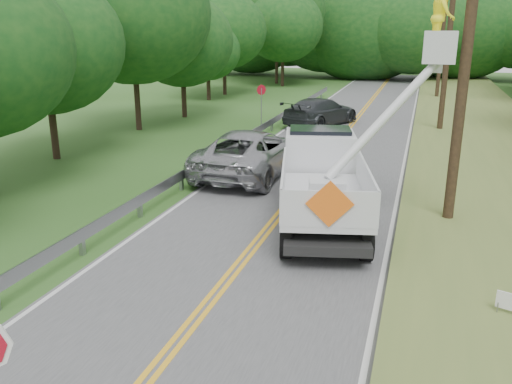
% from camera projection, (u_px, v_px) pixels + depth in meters
% --- Properties ---
extents(ground, '(140.00, 140.00, 0.00)m').
position_uv_depth(ground, '(150.00, 377.00, 8.95)').
color(ground, '#254E15').
rests_on(ground, ground).
extents(road, '(7.20, 96.00, 0.03)m').
position_uv_depth(road, '(314.00, 171.00, 21.69)').
color(road, '#505153').
rests_on(road, ground).
extents(guardrail, '(0.18, 48.00, 0.77)m').
position_uv_depth(guardrail, '(230.00, 147.00, 23.50)').
color(guardrail, gray).
rests_on(guardrail, ground).
extents(utility_poles, '(1.60, 43.30, 10.00)m').
position_uv_depth(utility_poles, '(455.00, 37.00, 21.43)').
color(utility_poles, black).
rests_on(utility_poles, ground).
extents(tall_grass_verge, '(7.00, 96.00, 0.30)m').
position_uv_depth(tall_grass_verge, '(503.00, 183.00, 19.61)').
color(tall_grass_verge, olive).
rests_on(tall_grass_verge, ground).
extents(treeline_left, '(10.60, 54.83, 11.60)m').
position_uv_depth(treeline_left, '(207.00, 24.00, 37.14)').
color(treeline_left, '#332319').
rests_on(treeline_left, ground).
extents(treeline_horizon, '(56.07, 14.62, 11.79)m').
position_uv_depth(treeline_horizon, '(396.00, 29.00, 58.41)').
color(treeline_horizon, '#124417').
rests_on(treeline_horizon, ground).
extents(bucket_truck, '(5.23, 7.22, 6.75)m').
position_uv_depth(bucket_truck, '(329.00, 167.00, 16.35)').
color(bucket_truck, black).
rests_on(bucket_truck, road).
extents(suv_silver, '(3.19, 6.59, 1.81)m').
position_uv_depth(suv_silver, '(250.00, 152.00, 20.95)').
color(suv_silver, '#A5A6AB').
rests_on(suv_silver, road).
extents(suv_darkgrey, '(4.31, 6.05, 1.63)m').
position_uv_depth(suv_darkgrey, '(321.00, 112.00, 31.62)').
color(suv_darkgrey, '#35393D').
rests_on(suv_darkgrey, road).
extents(stop_sign_permanent, '(0.41, 0.43, 2.69)m').
position_uv_depth(stop_sign_permanent, '(261.00, 101.00, 28.86)').
color(stop_sign_permanent, gray).
rests_on(stop_sign_permanent, ground).
extents(yard_sign, '(0.49, 0.19, 0.74)m').
position_uv_depth(yard_sign, '(510.00, 303.00, 10.28)').
color(yard_sign, white).
rests_on(yard_sign, ground).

